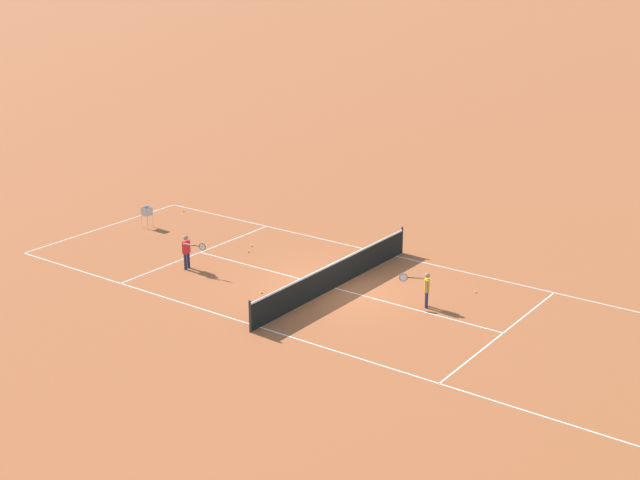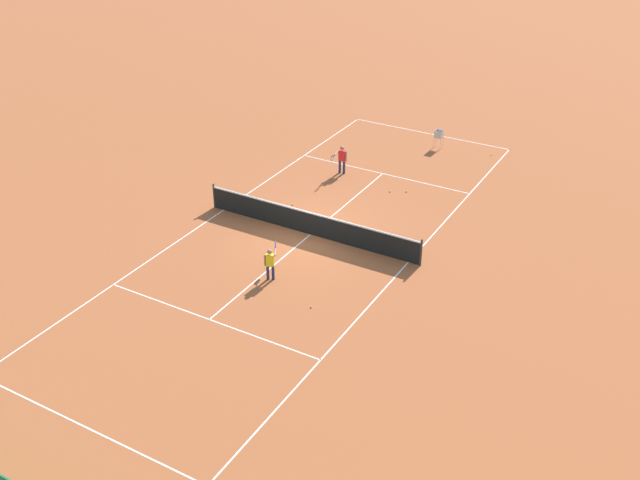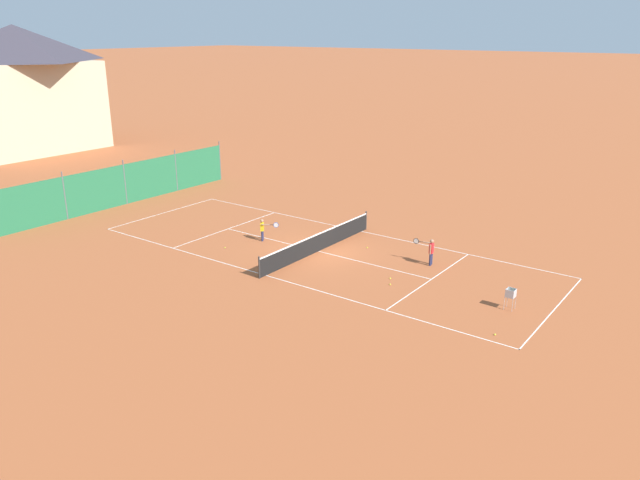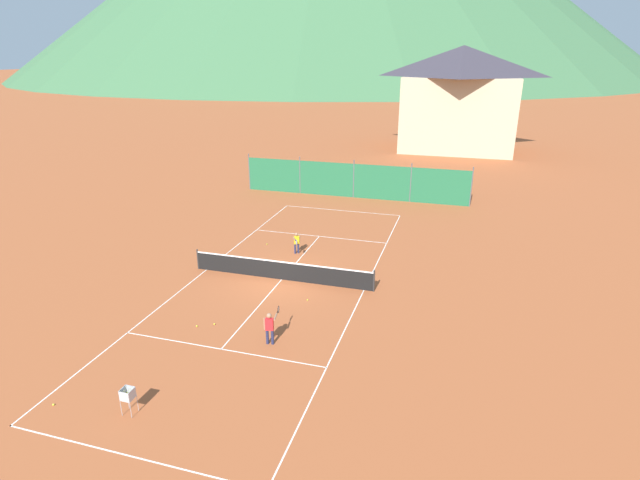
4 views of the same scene
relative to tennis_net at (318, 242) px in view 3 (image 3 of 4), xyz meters
The scene contains 13 objects.
ground_plane 0.50m from the tennis_net, ahead, with size 600.00×600.00×0.00m, color #A8542D.
court_line_markings 0.50m from the tennis_net, ahead, with size 8.25×23.85×0.01m.
tennis_net is the anchor object (origin of this frame).
windscreen_fence_far 15.52m from the tennis_net, 90.00° to the left, with size 17.28×0.08×2.90m.
player_near_baseline 3.42m from the tennis_net, 96.62° to the left, with size 0.52×1.02×1.20m.
player_far_baseline 5.73m from the tennis_net, 73.57° to the right, with size 0.44×1.10×1.31m.
tennis_ball_near_corner 5.50m from the tennis_net, 108.01° to the right, with size 0.07×0.07×0.07m, color #CCE033.
tennis_ball_service_box 4.91m from the tennis_net, 120.74° to the left, with size 0.07×0.07×0.07m, color #CCE033.
tennis_ball_by_net_left 5.01m from the tennis_net, 102.61° to the right, with size 0.07×0.07×0.07m, color #CCE033.
tennis_ball_by_net_right 2.62m from the tennis_net, 42.92° to the right, with size 0.07×0.07×0.07m, color #CCE033.
tennis_ball_alley_left 11.37m from the tennis_net, 108.32° to the right, with size 0.07×0.07×0.07m, color #CCE033.
ball_hopper 10.46m from the tennis_net, 95.67° to the right, with size 0.36×0.36×0.89m.
alpine_chalet 39.46m from the tennis_net, 80.24° to the left, with size 13.00×10.00×11.20m.
Camera 3 is at (-24.23, -17.82, 10.82)m, focal length 35.00 mm.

